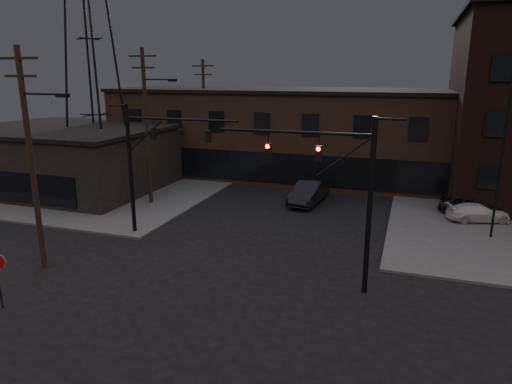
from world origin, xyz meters
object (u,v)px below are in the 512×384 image
at_px(traffic_signal_near, 344,186).
at_px(car_crossing, 309,192).
at_px(traffic_signal_far, 148,155).
at_px(parked_car_lot_a, 471,205).
at_px(parked_car_lot_b, 478,213).

relative_size(traffic_signal_near, car_crossing, 1.54).
xyz_separation_m(traffic_signal_far, parked_car_lot_a, (18.97, 10.35, -4.16)).
bearing_deg(parked_car_lot_b, parked_car_lot_a, -0.90).
bearing_deg(parked_car_lot_b, traffic_signal_far, 98.74).
bearing_deg(traffic_signal_far, parked_car_lot_a, 28.61).
distance_m(traffic_signal_near, traffic_signal_far, 12.57).
xyz_separation_m(traffic_signal_far, car_crossing, (7.56, 10.16, -4.16)).
bearing_deg(traffic_signal_far, traffic_signal_near, -16.17).
relative_size(traffic_signal_far, parked_car_lot_b, 2.00).
bearing_deg(parked_car_lot_a, traffic_signal_far, 130.57).
bearing_deg(traffic_signal_near, parked_car_lot_a, 63.53).
distance_m(parked_car_lot_a, parked_car_lot_b, 1.29).
relative_size(traffic_signal_far, parked_car_lot_a, 1.94).
height_order(traffic_signal_far, parked_car_lot_a, traffic_signal_far).
distance_m(traffic_signal_far, parked_car_lot_b, 21.78).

